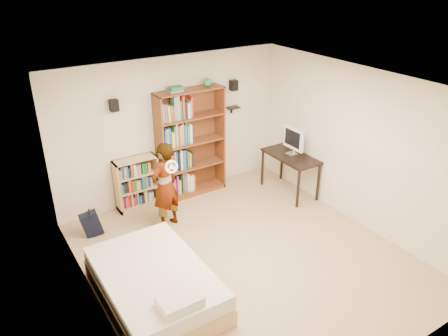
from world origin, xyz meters
The scene contains 14 objects.
ground centered at (0.00, 0.00, 0.00)m, with size 4.50×5.00×0.01m, color tan.
room_shell centered at (0.00, 0.00, 1.76)m, with size 4.52×5.02×2.71m.
crown_molding centered at (0.00, 0.00, 2.67)m, with size 4.50×5.00×0.06m.
speaker_left centered at (-1.05, 2.40, 2.00)m, with size 0.14×0.12×0.20m, color black.
speaker_right centered at (1.35, 2.40, 2.00)m, with size 0.14×0.12×0.20m, color black.
wall_shelf centered at (1.35, 2.41, 1.55)m, with size 0.25×0.16×0.03m, color black.
tall_bookshelf centered at (0.32, 2.31, 1.05)m, with size 1.32×0.39×2.09m, color brown, non-canonical shape.
low_bookshelf centered at (-0.80, 2.35, 0.49)m, with size 0.79×0.29×0.98m, color tan, non-canonical shape.
computer_desk centered at (1.94, 1.28, 0.40)m, with size 0.59×1.17×0.80m, color black, non-canonical shape.
imac centered at (1.99, 1.32, 1.06)m, with size 0.10×0.52×0.52m, color white, non-canonical shape.
daybed centered at (-1.57, -0.09, 0.30)m, with size 1.32×2.04×0.60m, color white, non-canonical shape.
person centered at (-0.63, 1.47, 0.78)m, with size 0.57×0.37×1.55m, color black.
wii_wheel centered at (-0.63, 1.18, 1.25)m, with size 0.22×0.22×0.04m, color white.
navy_bag centered at (-1.83, 1.89, 0.22)m, with size 0.33×0.21×0.44m, color black, non-canonical shape.
Camera 1 is at (-3.27, -4.49, 4.19)m, focal length 35.00 mm.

